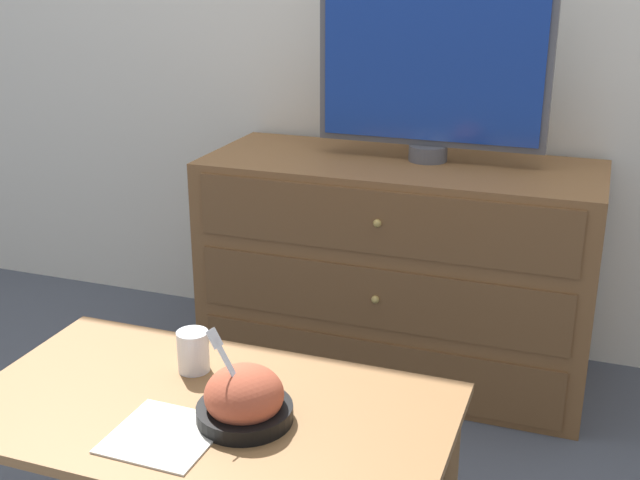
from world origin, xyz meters
name	(u,v)px	position (x,y,z in m)	size (l,w,h in m)	color
ground_plane	(384,328)	(0.00, 0.00, 0.00)	(12.00, 12.00, 0.00)	#474C56
dresser	(397,269)	(0.11, -0.28, 0.36)	(1.22, 0.51, 0.71)	brown
tv	(432,70)	(0.18, -0.23, 0.99)	(0.70, 0.12, 0.52)	#515156
coffee_table	(209,440)	(0.03, -1.42, 0.41)	(0.95, 0.53, 0.49)	olive
takeout_bowl	(244,400)	(0.12, -1.44, 0.53)	(0.18, 0.18, 0.19)	black
drink_cup	(193,354)	(-0.07, -1.30, 0.53)	(0.07, 0.07, 0.09)	beige
napkin	(163,435)	(0.00, -1.54, 0.49)	(0.19, 0.19, 0.00)	silver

